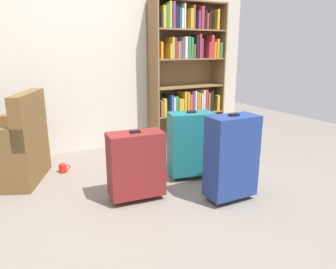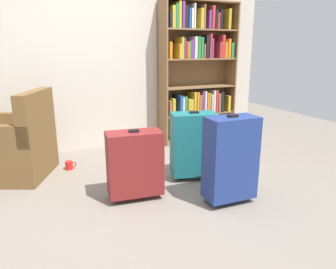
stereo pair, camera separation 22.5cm
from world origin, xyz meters
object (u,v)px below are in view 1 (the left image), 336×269
(storage_box, at_px, (208,137))
(bookshelf, at_px, (186,66))
(suitcase_navy_blue, at_px, (231,156))
(mug, at_px, (63,168))
(suitcase_teal, at_px, (191,143))
(suitcase_dark_red, at_px, (136,164))
(armchair, at_px, (7,151))

(storage_box, bearing_deg, bookshelf, 100.18)
(storage_box, relative_size, suitcase_navy_blue, 0.63)
(mug, height_order, suitcase_teal, suitcase_teal)
(bookshelf, distance_m, suitcase_dark_red, 2.18)
(armchair, bearing_deg, suitcase_teal, -25.89)
(armchair, distance_m, storage_box, 2.48)
(suitcase_navy_blue, distance_m, suitcase_teal, 0.60)
(bookshelf, relative_size, storage_box, 3.91)
(armchair, xyz_separation_m, mug, (0.51, -0.03, -0.27))
(suitcase_navy_blue, bearing_deg, suitcase_dark_red, 150.67)
(mug, relative_size, suitcase_teal, 0.17)
(suitcase_dark_red, bearing_deg, mug, 114.99)
(mug, height_order, suitcase_navy_blue, suitcase_navy_blue)
(bookshelf, bearing_deg, armchair, -168.84)
(bookshelf, height_order, suitcase_dark_red, bookshelf)
(suitcase_dark_red, bearing_deg, storage_box, 33.82)
(armchair, xyz_separation_m, storage_box, (2.47, 0.01, -0.20))
(storage_box, relative_size, suitcase_teal, 0.70)
(storage_box, bearing_deg, mug, -178.75)
(suitcase_teal, bearing_deg, bookshelf, 60.10)
(storage_box, bearing_deg, armchair, -179.77)
(armchair, bearing_deg, suitcase_dark_red, -46.09)
(armchair, height_order, mug, armchair)
(storage_box, xyz_separation_m, suitcase_dark_red, (-1.51, -1.01, 0.21))
(bookshelf, height_order, suitcase_navy_blue, bookshelf)
(storage_box, relative_size, suitcase_dark_red, 0.77)
(bookshelf, height_order, armchair, bookshelf)
(suitcase_dark_red, xyz_separation_m, suitcase_teal, (0.69, 0.20, 0.04))
(suitcase_dark_red, bearing_deg, suitcase_teal, 15.87)
(suitcase_navy_blue, relative_size, suitcase_teal, 1.11)
(storage_box, distance_m, suitcase_navy_blue, 1.65)
(mug, xyz_separation_m, suitcase_teal, (1.14, -0.77, 0.32))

